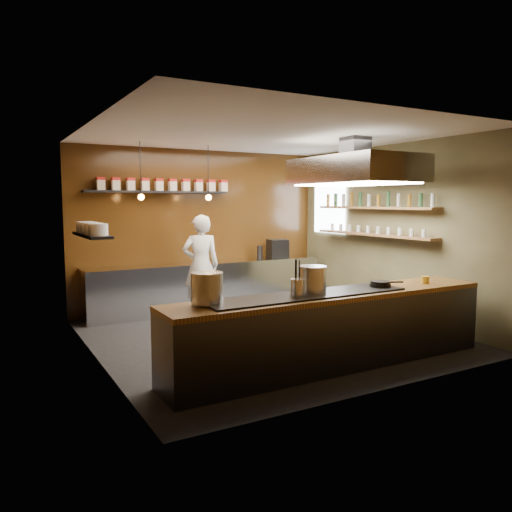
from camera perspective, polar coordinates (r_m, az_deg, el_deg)
floor at (r=7.67m, az=1.33°, el=-9.09°), size 5.00×5.00×0.00m
back_wall at (r=9.65m, az=-6.25°, el=3.07°), size 5.00×0.00×5.00m
left_wall at (r=6.51m, az=-17.94°, el=1.28°), size 0.00×5.00×5.00m
right_wall at (r=8.95m, az=15.28°, el=2.64°), size 0.00×5.00×5.00m
ceiling at (r=7.46m, az=1.39°, el=13.72°), size 5.00×5.00×0.00m
window_pane at (r=10.19m, az=8.39°, el=5.45°), size 0.00×1.00×1.00m
prep_counter at (r=9.46m, az=-5.39°, el=-3.39°), size 4.60×0.65×0.90m
pass_counter at (r=6.27m, az=8.86°, el=-8.27°), size 4.40×0.72×0.94m
tin_shelf at (r=9.18m, az=-11.16°, el=7.20°), size 2.60×0.26×0.04m
plate_shelf at (r=7.52m, az=-18.27°, el=2.28°), size 0.30×1.40×0.04m
bottle_shelf_upper at (r=9.04m, az=13.29°, el=5.39°), size 0.26×2.80×0.04m
bottle_shelf_lower at (r=9.06m, az=13.21°, el=2.42°), size 0.26×2.80×0.04m
extractor_hood at (r=7.84m, az=11.22°, el=9.61°), size 1.20×2.00×0.72m
pendant_left at (r=8.41m, az=-13.00°, el=6.92°), size 0.10×0.10×0.95m
pendant_right at (r=8.82m, az=-5.45°, el=7.01°), size 0.10×0.10×0.95m
storage_tins at (r=9.24m, az=-10.29°, el=8.02°), size 2.43×0.13×0.22m
plate_stacks at (r=7.51m, az=-18.30°, el=3.04°), size 0.26×1.16×0.16m
bottles at (r=9.04m, az=13.31°, el=6.28°), size 0.06×2.66×0.24m
wine_glasses at (r=9.06m, az=13.23°, el=2.95°), size 0.07×2.37×0.13m
stockpot_large at (r=5.38m, az=-5.63°, el=-3.65°), size 0.35×0.35×0.33m
stockpot_small at (r=6.03m, az=6.44°, el=-2.66°), size 0.38×0.38×0.32m
utensil_crock at (r=5.77m, az=4.73°, el=-3.62°), size 0.16×0.16×0.20m
frying_pan at (r=6.64m, az=14.06°, el=-3.09°), size 0.42×0.27×0.07m
butter_jar at (r=7.15m, az=18.76°, el=-2.60°), size 0.13×0.13×0.10m
espresso_machine at (r=10.06m, az=2.49°, el=0.85°), size 0.42×0.41×0.37m
chef at (r=8.93m, az=-6.32°, el=-1.06°), size 0.75×0.60×1.80m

